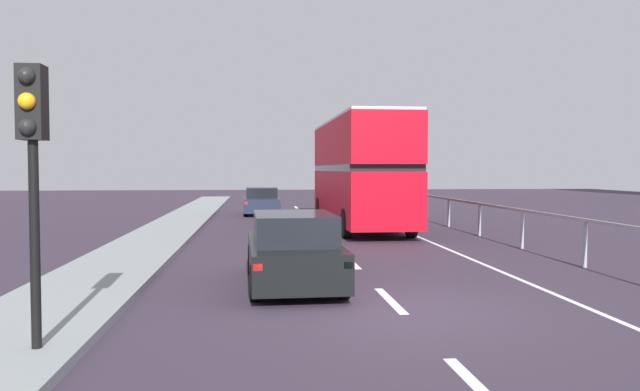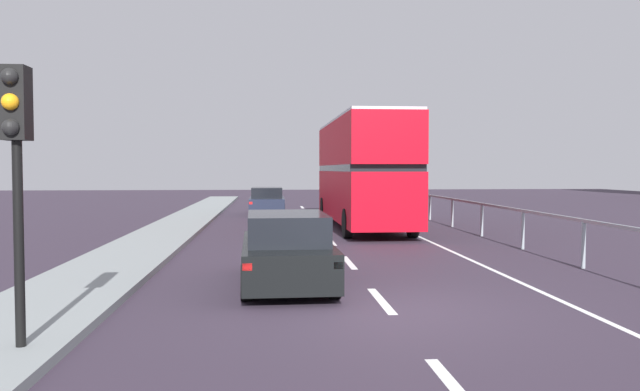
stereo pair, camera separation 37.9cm
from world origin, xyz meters
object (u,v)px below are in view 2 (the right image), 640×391
object	(u,v)px
double_decker_bus_red	(362,170)
sedan_car_ahead	(267,201)
hatchback_car_near	(287,251)
traffic_signal_pole	(16,137)

from	to	relation	value
double_decker_bus_red	sedan_car_ahead	size ratio (longest dim) A/B	2.76
hatchback_car_near	traffic_signal_pole	bearing A→B (deg)	-128.29
hatchback_car_near	traffic_signal_pole	distance (m)	6.03
hatchback_car_near	sedan_car_ahead	distance (m)	19.56
traffic_signal_pole	hatchback_car_near	bearing A→B (deg)	53.27
sedan_car_ahead	traffic_signal_pole	bearing A→B (deg)	-97.11
hatchback_car_near	sedan_car_ahead	world-z (taller)	hatchback_car_near
traffic_signal_pole	sedan_car_ahead	world-z (taller)	traffic_signal_pole
double_decker_bus_red	sedan_car_ahead	distance (m)	8.39
hatchback_car_near	traffic_signal_pole	xyz separation A→B (m)	(-3.40, -4.56, 2.03)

